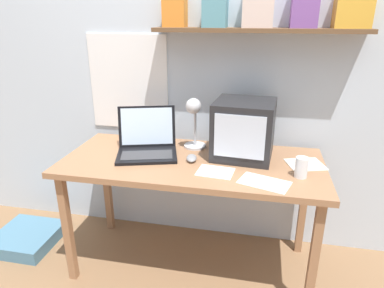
{
  "coord_description": "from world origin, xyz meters",
  "views": [
    {
      "loc": [
        0.37,
        -1.82,
        1.55
      ],
      "look_at": [
        0.0,
        0.0,
        0.85
      ],
      "focal_mm": 32.0,
      "sensor_mm": 36.0,
      "label": 1
    }
  ],
  "objects_px": {
    "desk_lamp": "(194,117)",
    "open_notebook": "(215,172)",
    "crt_monitor": "(244,129)",
    "juice_glass": "(301,168)",
    "corner_desk": "(192,170)",
    "computer_mouse": "(192,158)",
    "loose_paper_near_laptop": "(305,164)",
    "floor_cushion": "(27,238)",
    "laptop": "(147,142)",
    "loose_paper_near_monitor": "(264,183)"
  },
  "relations": [
    {
      "from": "desk_lamp",
      "to": "open_notebook",
      "type": "bearing_deg",
      "value": -59.96
    },
    {
      "from": "crt_monitor",
      "to": "juice_glass",
      "type": "distance_m",
      "value": 0.41
    },
    {
      "from": "corner_desk",
      "to": "juice_glass",
      "type": "height_order",
      "value": "juice_glass"
    },
    {
      "from": "juice_glass",
      "to": "open_notebook",
      "type": "xyz_separation_m",
      "value": [
        -0.45,
        -0.03,
        -0.05
      ]
    },
    {
      "from": "computer_mouse",
      "to": "loose_paper_near_laptop",
      "type": "bearing_deg",
      "value": 6.48
    },
    {
      "from": "juice_glass",
      "to": "floor_cushion",
      "type": "bearing_deg",
      "value": 177.69
    },
    {
      "from": "desk_lamp",
      "to": "loose_paper_near_laptop",
      "type": "bearing_deg",
      "value": -9.38
    },
    {
      "from": "computer_mouse",
      "to": "crt_monitor",
      "type": "bearing_deg",
      "value": 25.03
    },
    {
      "from": "laptop",
      "to": "loose_paper_near_laptop",
      "type": "bearing_deg",
      "value": -16.38
    },
    {
      "from": "loose_paper_near_laptop",
      "to": "open_notebook",
      "type": "bearing_deg",
      "value": -157.62
    },
    {
      "from": "laptop",
      "to": "loose_paper_near_laptop",
      "type": "relative_size",
      "value": 1.79
    },
    {
      "from": "corner_desk",
      "to": "floor_cushion",
      "type": "distance_m",
      "value": 1.37
    },
    {
      "from": "floor_cushion",
      "to": "crt_monitor",
      "type": "bearing_deg",
      "value": 5.93
    },
    {
      "from": "loose_paper_near_monitor",
      "to": "floor_cushion",
      "type": "height_order",
      "value": "loose_paper_near_monitor"
    },
    {
      "from": "laptop",
      "to": "floor_cushion",
      "type": "height_order",
      "value": "laptop"
    },
    {
      "from": "juice_glass",
      "to": "computer_mouse",
      "type": "xyz_separation_m",
      "value": [
        -0.61,
        0.1,
        -0.03
      ]
    },
    {
      "from": "loose_paper_near_laptop",
      "to": "juice_glass",
      "type": "bearing_deg",
      "value": -104.3
    },
    {
      "from": "desk_lamp",
      "to": "floor_cushion",
      "type": "relative_size",
      "value": 0.81
    },
    {
      "from": "laptop",
      "to": "loose_paper_near_monitor",
      "type": "relative_size",
      "value": 1.52
    },
    {
      "from": "crt_monitor",
      "to": "juice_glass",
      "type": "bearing_deg",
      "value": -30.81
    },
    {
      "from": "computer_mouse",
      "to": "juice_glass",
      "type": "bearing_deg",
      "value": -8.92
    },
    {
      "from": "loose_paper_near_monitor",
      "to": "computer_mouse",
      "type": "bearing_deg",
      "value": 154.02
    },
    {
      "from": "loose_paper_near_monitor",
      "to": "floor_cushion",
      "type": "bearing_deg",
      "value": 173.6
    },
    {
      "from": "crt_monitor",
      "to": "computer_mouse",
      "type": "relative_size",
      "value": 3.25
    },
    {
      "from": "crt_monitor",
      "to": "loose_paper_near_monitor",
      "type": "relative_size",
      "value": 1.3
    },
    {
      "from": "laptop",
      "to": "floor_cushion",
      "type": "distance_m",
      "value": 1.2
    },
    {
      "from": "corner_desk",
      "to": "computer_mouse",
      "type": "bearing_deg",
      "value": -87.21
    },
    {
      "from": "desk_lamp",
      "to": "corner_desk",
      "type": "bearing_deg",
      "value": -82.59
    },
    {
      "from": "crt_monitor",
      "to": "floor_cushion",
      "type": "distance_m",
      "value": 1.74
    },
    {
      "from": "juice_glass",
      "to": "computer_mouse",
      "type": "height_order",
      "value": "juice_glass"
    },
    {
      "from": "computer_mouse",
      "to": "floor_cushion",
      "type": "distance_m",
      "value": 1.41
    },
    {
      "from": "laptop",
      "to": "open_notebook",
      "type": "xyz_separation_m",
      "value": [
        0.45,
        -0.2,
        -0.07
      ]
    },
    {
      "from": "computer_mouse",
      "to": "corner_desk",
      "type": "bearing_deg",
      "value": 92.79
    },
    {
      "from": "crt_monitor",
      "to": "loose_paper_near_monitor",
      "type": "distance_m",
      "value": 0.4
    },
    {
      "from": "computer_mouse",
      "to": "loose_paper_near_monitor",
      "type": "bearing_deg",
      "value": -25.98
    },
    {
      "from": "corner_desk",
      "to": "crt_monitor",
      "type": "height_order",
      "value": "crt_monitor"
    },
    {
      "from": "crt_monitor",
      "to": "open_notebook",
      "type": "distance_m",
      "value": 0.34
    },
    {
      "from": "corner_desk",
      "to": "desk_lamp",
      "type": "distance_m",
      "value": 0.33
    },
    {
      "from": "juice_glass",
      "to": "loose_paper_near_laptop",
      "type": "relative_size",
      "value": 0.46
    },
    {
      "from": "corner_desk",
      "to": "loose_paper_near_monitor",
      "type": "relative_size",
      "value": 5.39
    },
    {
      "from": "loose_paper_near_laptop",
      "to": "corner_desk",
      "type": "bearing_deg",
      "value": -174.59
    },
    {
      "from": "open_notebook",
      "to": "floor_cushion",
      "type": "xyz_separation_m",
      "value": [
        -1.37,
        0.11,
        -0.7
      ]
    },
    {
      "from": "loose_paper_near_laptop",
      "to": "floor_cushion",
      "type": "height_order",
      "value": "loose_paper_near_laptop"
    },
    {
      "from": "juice_glass",
      "to": "loose_paper_near_monitor",
      "type": "xyz_separation_m",
      "value": [
        -0.19,
        -0.11,
        -0.05
      ]
    },
    {
      "from": "juice_glass",
      "to": "desk_lamp",
      "type": "bearing_deg",
      "value": 156.19
    },
    {
      "from": "juice_glass",
      "to": "loose_paper_near_monitor",
      "type": "bearing_deg",
      "value": -149.53
    },
    {
      "from": "crt_monitor",
      "to": "loose_paper_near_laptop",
      "type": "relative_size",
      "value": 1.53
    },
    {
      "from": "loose_paper_near_monitor",
      "to": "open_notebook",
      "type": "height_order",
      "value": "same"
    },
    {
      "from": "loose_paper_near_monitor",
      "to": "open_notebook",
      "type": "distance_m",
      "value": 0.27
    },
    {
      "from": "computer_mouse",
      "to": "desk_lamp",
      "type": "bearing_deg",
      "value": 97.27
    }
  ]
}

